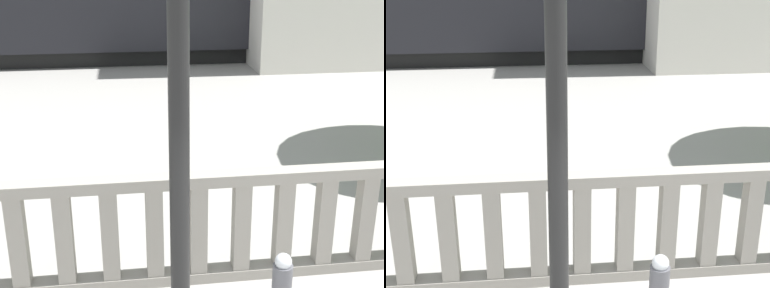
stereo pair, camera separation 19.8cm
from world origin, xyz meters
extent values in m
cube|color=gray|center=(0.00, 3.15, 0.07)|extent=(12.76, 0.24, 0.14)
cube|color=gray|center=(0.00, 3.15, 1.35)|extent=(12.76, 0.24, 0.14)
cube|color=gray|center=(-2.37, 3.15, 0.71)|extent=(0.20, 0.20, 1.14)
cube|color=gray|center=(-1.84, 3.15, 0.71)|extent=(0.20, 0.20, 1.14)
cube|color=gray|center=(-1.31, 3.15, 0.71)|extent=(0.20, 0.20, 1.14)
cube|color=gray|center=(-0.79, 3.15, 0.71)|extent=(0.20, 0.20, 1.14)
cube|color=gray|center=(-0.26, 3.15, 0.71)|extent=(0.20, 0.20, 1.14)
cube|color=gray|center=(0.26, 3.15, 0.71)|extent=(0.20, 0.20, 1.14)
cube|color=gray|center=(0.79, 3.15, 0.71)|extent=(0.20, 0.20, 1.14)
cube|color=gray|center=(1.31, 3.15, 0.71)|extent=(0.20, 0.20, 1.14)
cube|color=gray|center=(1.84, 3.15, 0.71)|extent=(0.20, 0.20, 1.14)
cylinder|color=black|center=(-0.63, 1.88, 2.48)|extent=(0.18, 0.18, 4.56)
cylinder|color=#4C4C51|center=(0.22, 1.39, 1.18)|extent=(0.18, 0.18, 0.23)
sphere|color=#B2B7BC|center=(0.22, 1.39, 1.33)|extent=(0.15, 0.15, 0.15)
cube|color=black|center=(2.12, 17.27, 0.28)|extent=(22.40, 2.42, 0.55)
cube|color=black|center=(-1.13, 25.93, 0.28)|extent=(24.29, 2.47, 0.55)
camera|label=1|loc=(-1.10, -2.46, 3.89)|focal=50.00mm
camera|label=2|loc=(-0.91, -2.48, 3.89)|focal=50.00mm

